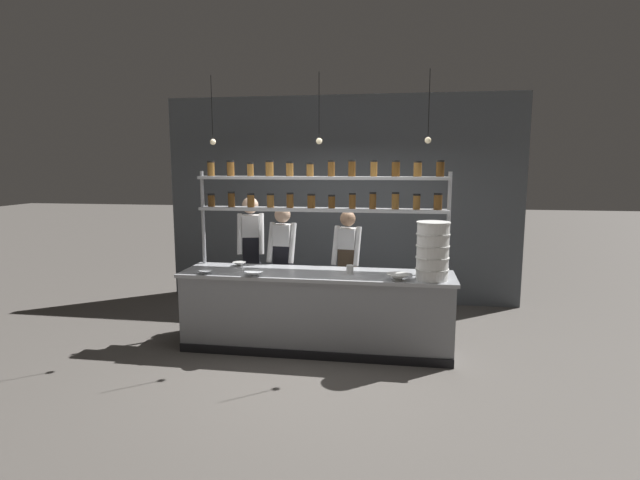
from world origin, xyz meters
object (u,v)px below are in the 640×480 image
Objects in this scene: prep_bowl_center_front at (254,274)px; prep_bowl_center_back at (239,264)px; chef_left at (251,251)px; chef_center at (283,260)px; container_stack at (433,251)px; serving_cup_front at (350,270)px; prep_bowl_near_left at (206,272)px; chef_right at (347,263)px; prep_bowl_near_right at (398,277)px; spice_shelf_unit at (322,196)px.

prep_bowl_center_front is 1.24× the size of prep_bowl_center_back.
chef_left is 0.54m from chef_center.
chef_center is 0.95m from prep_bowl_center_front.
container_stack is 2.36m from prep_bowl_center_back.
container_stack is 6.05× the size of serving_cup_front.
prep_bowl_near_left is at bearing -114.16° from prep_bowl_center_back.
prep_bowl_near_right is at bearing -48.12° from chef_right.
serving_cup_front is (1.40, -0.25, 0.03)m from prep_bowl_center_back.
chef_center is 1.73m from prep_bowl_near_right.
prep_bowl_center_back is at bearing -101.12° from chef_left.
spice_shelf_unit is at bearing 136.77° from serving_cup_front.
chef_right reaches higher than prep_bowl_near_left.
prep_bowl_center_front reaches higher than prep_bowl_center_back.
prep_bowl_near_left is at bearing -170.90° from serving_cup_front.
prep_bowl_near_right is at bearing -168.73° from container_stack.
prep_bowl_near_right reaches higher than prep_bowl_center_front.
container_stack is (1.29, -0.51, -0.55)m from spice_shelf_unit.
prep_bowl_center_back is 1.42m from serving_cup_front.
container_stack is at bearing -33.61° from chef_right.
chef_left is at bearing 156.49° from container_stack.
prep_bowl_center_back is at bearing 166.29° from prep_bowl_near_right.
chef_right is (0.83, 0.10, -0.03)m from chef_center.
container_stack is 0.47m from prep_bowl_near_right.
chef_right is (0.27, 0.40, -0.89)m from spice_shelf_unit.
prep_bowl_center_back is at bearing -150.70° from chef_right.
chef_left is at bearing 151.14° from prep_bowl_near_right.
prep_bowl_near_left is (-1.52, -1.02, 0.04)m from chef_right.
prep_bowl_center_front is 0.64m from prep_bowl_center_back.
prep_bowl_center_front is 0.83× the size of prep_bowl_near_right.
prep_bowl_center_back is at bearing -135.89° from chef_center.
spice_shelf_unit reaches higher than chef_left.
prep_bowl_near_left is (-0.19, -1.13, -0.06)m from chef_left.
prep_bowl_center_back is 2.00m from prep_bowl_near_right.
chef_right is at bearing 98.34° from serving_cup_front.
prep_bowl_center_front is at bearing -176.13° from container_stack.
prep_bowl_near_right is (1.49, -0.88, 0.02)m from chef_center.
container_stack reaches higher than prep_bowl_center_front.
prep_bowl_near_right is at bearing -27.95° from chef_center.
prep_bowl_near_right is at bearing 0.98° from prep_bowl_near_left.
chef_center is at bearing -165.26° from chef_right.
spice_shelf_unit is 1.01m from chef_right.
chef_center is 1.15m from prep_bowl_near_left.
chef_right is at bearing -19.37° from chef_left.
container_stack is (1.02, -0.91, 0.34)m from chef_right.
chef_left reaches higher than chef_center.
prep_bowl_center_front is (0.58, -0.02, 0.01)m from prep_bowl_near_left.
chef_center reaches higher than prep_bowl_center_back.
chef_left reaches higher than prep_bowl_center_back.
chef_center is (-0.57, 0.30, -0.86)m from spice_shelf_unit.
spice_shelf_unit is 0.97m from serving_cup_front.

